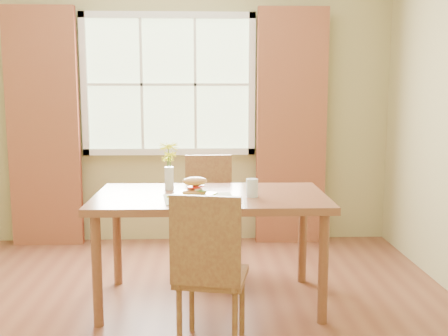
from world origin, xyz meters
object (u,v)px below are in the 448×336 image
Objects in this scene: flower_vase at (169,162)px; water_glass at (252,188)px; croissant_sandwich at (195,186)px; chair_far at (209,208)px; chair_near at (209,265)px; dining_table at (210,206)px.

water_glass is at bearing -25.95° from flower_vase.
chair_far is at bearing 75.40° from croissant_sandwich.
flower_vase is (-0.19, 0.31, 0.12)m from croissant_sandwich.
croissant_sandwich is 0.54× the size of flower_vase.
dining_table is at bearing 100.05° from chair_near.
flower_vase is at bearing 154.05° from water_glass.
water_glass is at bearing -72.59° from chair_far.
dining_table is 0.22m from croissant_sandwich.
dining_table is 0.44m from flower_vase.
chair_far is at bearing 100.79° from chair_near.
dining_table is 1.69× the size of chair_far.
croissant_sandwich is 0.38m from water_glass.
chair_near is 7.64× the size of water_glass.
flower_vase reaches higher than water_glass.
chair_near is at bearing -89.32° from croissant_sandwich.
chair_far reaches higher than chair_near.
croissant_sandwich is at bearing 109.81° from chair_near.
chair_near is 2.75× the size of flower_vase.
flower_vase is at bearing 113.29° from croissant_sandwich.
dining_table is 1.71× the size of chair_near.
chair_near is at bearing -72.87° from flower_vase.
dining_table is 8.74× the size of croissant_sandwich.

